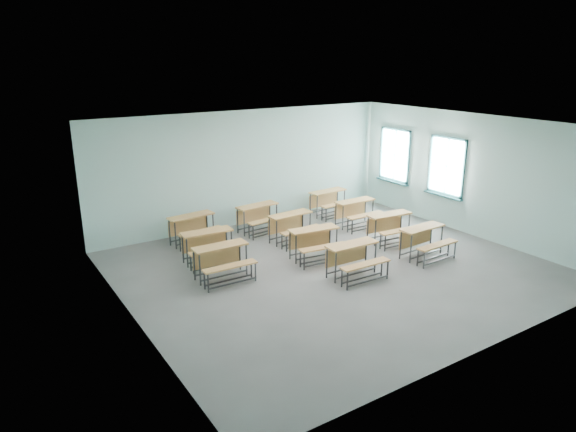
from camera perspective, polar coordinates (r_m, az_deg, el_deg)
name	(u,v)px	position (r m, az deg, el deg)	size (l,w,h in m)	color
room	(338,199)	(11.25, 5.57, 1.88)	(9.04, 8.04, 3.24)	slate
desk_unit_r0c1	(355,256)	(11.12, 7.43, -4.38)	(1.20, 0.82, 0.74)	#BB8143
desk_unit_r0c2	(425,238)	(12.51, 15.01, -2.34)	(1.21, 0.84, 0.74)	#BB8143
desk_unit_r1c0	(223,257)	(11.02, -7.28, -4.59)	(1.20, 0.82, 0.74)	#BB8143
desk_unit_r1c1	(316,239)	(12.00, 3.10, -2.61)	(1.27, 0.93, 0.74)	#BB8143
desk_unit_r1c2	(391,224)	(13.34, 11.43, -0.85)	(1.25, 0.90, 0.74)	#BB8143
desk_unit_r2c0	(209,242)	(11.93, -8.79, -2.90)	(1.24, 0.88, 0.74)	#BB8143
desk_unit_r2c1	(293,223)	(13.10, 0.51, -0.84)	(1.23, 0.87, 0.74)	#BB8143
desk_unit_r2c2	(357,209)	(14.43, 7.68, 0.73)	(1.18, 0.80, 0.74)	#BB8143
desk_unit_r3c0	(194,225)	(13.19, -10.44, -1.01)	(1.26, 0.91, 0.74)	#BB8143
desk_unit_r3c1	(260,214)	(13.88, -3.17, 0.19)	(1.25, 0.90, 0.74)	#BB8143
desk_unit_r3c2	(330,199)	(15.40, 4.68, 1.89)	(1.23, 0.87, 0.74)	#BB8143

